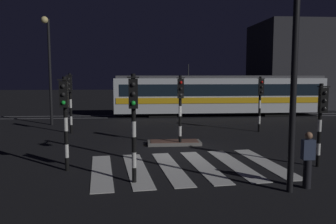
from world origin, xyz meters
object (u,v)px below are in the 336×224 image
(traffic_light_kerb_mid_left, at_px, (134,112))
(traffic_light_median_centre, at_px, (180,100))
(traffic_light_corner_near_right, at_px, (321,113))
(tram, at_px, (219,94))
(street_lamp_trackside_left, at_px, (49,58))
(traffic_light_corner_far_right, at_px, (260,96))
(traffic_light_corner_near_left, at_px, (65,109))
(pedestrian_waiting_at_kerb, at_px, (308,159))
(traffic_light_corner_far_left, at_px, (70,94))
(street_lamp_near_kerb, at_px, (300,41))

(traffic_light_kerb_mid_left, relative_size, traffic_light_median_centre, 1.03)
(traffic_light_corner_near_right, height_order, tram, tram)
(street_lamp_trackside_left, bearing_deg, traffic_light_median_centre, -43.49)
(traffic_light_median_centre, bearing_deg, traffic_light_corner_far_right, 35.84)
(traffic_light_corner_near_left, relative_size, pedestrian_waiting_at_kerb, 1.94)
(traffic_light_corner_near_right, distance_m, pedestrian_waiting_at_kerb, 2.95)
(tram, bearing_deg, traffic_light_kerb_mid_left, -110.93)
(traffic_light_corner_far_left, height_order, pedestrian_waiting_at_kerb, traffic_light_corner_far_left)
(traffic_light_corner_near_right, bearing_deg, pedestrian_waiting_at_kerb, -124.93)
(traffic_light_corner_near_left, distance_m, street_lamp_trackside_left, 11.99)
(tram, bearing_deg, traffic_light_corner_far_right, -85.55)
(traffic_light_kerb_mid_left, height_order, traffic_light_corner_far_left, traffic_light_corner_far_left)
(street_lamp_near_kerb, bearing_deg, traffic_light_corner_far_right, 75.81)
(traffic_light_corner_near_right, height_order, pedestrian_waiting_at_kerb, traffic_light_corner_near_right)
(street_lamp_trackside_left, bearing_deg, traffic_light_corner_far_right, -15.91)
(traffic_light_median_centre, bearing_deg, traffic_light_corner_near_right, -41.62)
(traffic_light_corner_near_left, xyz_separation_m, street_lamp_near_kerb, (6.91, -2.98, 2.12))
(street_lamp_near_kerb, distance_m, pedestrian_waiting_at_kerb, 3.54)
(traffic_light_corner_near_right, height_order, traffic_light_corner_near_left, traffic_light_corner_near_left)
(street_lamp_near_kerb, bearing_deg, traffic_light_corner_near_left, 156.67)
(traffic_light_corner_far_left, bearing_deg, street_lamp_near_kerb, -52.93)
(traffic_light_kerb_mid_left, bearing_deg, pedestrian_waiting_at_kerb, -9.27)
(tram, relative_size, pedestrian_waiting_at_kerb, 9.87)
(traffic_light_corner_far_left, relative_size, tram, 0.20)
(traffic_light_median_centre, bearing_deg, pedestrian_waiting_at_kerb, -64.09)
(tram, bearing_deg, traffic_light_corner_far_left, -143.39)
(traffic_light_corner_far_right, bearing_deg, street_lamp_trackside_left, 164.09)
(traffic_light_kerb_mid_left, distance_m, pedestrian_waiting_at_kerb, 5.42)
(traffic_light_corner_near_right, distance_m, traffic_light_kerb_mid_left, 6.88)
(tram, bearing_deg, street_lamp_near_kerb, -96.32)
(traffic_light_corner_near_right, xyz_separation_m, street_lamp_trackside_left, (-12.42, 11.50, 2.41))
(street_lamp_near_kerb, relative_size, pedestrian_waiting_at_kerb, 3.94)
(traffic_light_corner_far_right, xyz_separation_m, street_lamp_trackside_left, (-12.89, 3.67, 2.29))
(traffic_light_median_centre, xyz_separation_m, street_lamp_trackside_left, (-7.77, 7.37, 2.24))
(pedestrian_waiting_at_kerb, bearing_deg, street_lamp_trackside_left, 128.34)
(traffic_light_corner_near_left, distance_m, tram, 18.02)
(traffic_light_corner_far_left, relative_size, traffic_light_median_centre, 1.03)
(traffic_light_corner_far_right, bearing_deg, pedestrian_waiting_at_kerb, -101.40)
(traffic_light_corner_near_left, bearing_deg, tram, 60.13)
(traffic_light_corner_far_left, height_order, traffic_light_corner_far_right, traffic_light_corner_far_left)
(traffic_light_corner_far_left, bearing_deg, traffic_light_kerb_mid_left, -68.59)
(traffic_light_median_centre, distance_m, street_lamp_trackside_left, 10.94)
(traffic_light_corner_near_left, xyz_separation_m, pedestrian_waiting_at_kerb, (7.57, -2.43, -1.32))
(tram, distance_m, pedestrian_waiting_at_kerb, 18.13)
(traffic_light_corner_far_right, height_order, tram, tram)
(pedestrian_waiting_at_kerb, bearing_deg, traffic_light_corner_near_right, 55.07)
(traffic_light_corner_far_right, bearing_deg, traffic_light_corner_near_right, -93.44)
(traffic_light_median_centre, bearing_deg, traffic_light_corner_far_left, 145.39)
(traffic_light_corner_far_left, xyz_separation_m, street_lamp_near_kerb, (8.26, -10.94, 2.04))
(traffic_light_kerb_mid_left, xyz_separation_m, traffic_light_corner_near_left, (-2.39, 1.58, -0.07))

